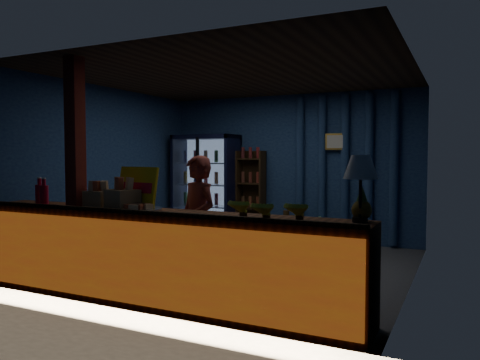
% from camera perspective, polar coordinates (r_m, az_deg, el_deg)
% --- Properties ---
extents(ground, '(4.60, 4.60, 0.00)m').
position_cam_1_polar(ground, '(6.61, -0.44, -10.25)').
color(ground, '#515154').
rests_on(ground, ground).
extents(room_walls, '(4.60, 4.60, 4.60)m').
position_cam_1_polar(room_walls, '(6.43, -0.45, 3.49)').
color(room_walls, navy).
rests_on(room_walls, ground).
extents(counter, '(4.40, 0.57, 0.99)m').
position_cam_1_polar(counter, '(4.91, -10.48, -9.26)').
color(counter, brown).
rests_on(counter, ground).
extents(support_post, '(0.16, 0.16, 2.60)m').
position_cam_1_polar(support_post, '(5.49, -19.37, 0.60)').
color(support_post, maroon).
rests_on(support_post, ground).
extents(beverage_cooler, '(1.20, 0.62, 1.90)m').
position_cam_1_polar(beverage_cooler, '(8.87, -3.95, -0.76)').
color(beverage_cooler, black).
rests_on(beverage_cooler, ground).
extents(bottle_shelf, '(0.50, 0.28, 1.60)m').
position_cam_1_polar(bottle_shelf, '(8.62, 1.43, -1.79)').
color(bottle_shelf, '#3B2712').
rests_on(bottle_shelf, ground).
extents(curtain_folds, '(1.74, 0.14, 2.50)m').
position_cam_1_polar(curtain_folds, '(8.12, 12.67, 1.42)').
color(curtain_folds, navy).
rests_on(curtain_folds, room_walls).
extents(framed_picture, '(0.36, 0.04, 0.28)m').
position_cam_1_polar(framed_picture, '(8.12, 11.60, 4.60)').
color(framed_picture, gold).
rests_on(framed_picture, room_walls).
extents(shopkeeper, '(0.65, 0.56, 1.52)m').
position_cam_1_polar(shopkeeper, '(5.29, -5.19, -5.23)').
color(shopkeeper, maroon).
rests_on(shopkeeper, ground).
extents(green_chair, '(0.75, 0.76, 0.55)m').
position_cam_1_polar(green_chair, '(7.49, 7.71, -6.56)').
color(green_chair, '#57AF68').
rests_on(green_chair, ground).
extents(side_table, '(0.67, 0.59, 0.61)m').
position_cam_1_polar(side_table, '(7.79, 5.64, -6.30)').
color(side_table, '#3B2712').
rests_on(side_table, ground).
extents(yellow_sign, '(0.56, 0.20, 0.44)m').
position_cam_1_polar(yellow_sign, '(5.14, -12.42, -0.89)').
color(yellow_sign, yellow).
rests_on(yellow_sign, counter).
extents(soda_bottles, '(0.26, 0.18, 0.31)m').
position_cam_1_polar(soda_bottles, '(5.83, -23.01, -1.54)').
color(soda_bottles, red).
rests_on(soda_bottles, counter).
extents(snack_box_left, '(0.38, 0.35, 0.34)m').
position_cam_1_polar(snack_box_left, '(5.08, -14.13, -2.11)').
color(snack_box_left, '#9E7C4C').
rests_on(snack_box_left, counter).
extents(snack_box_centre, '(0.28, 0.23, 0.29)m').
position_cam_1_polar(snack_box_centre, '(5.40, -16.85, -2.05)').
color(snack_box_centre, '#9E7C4C').
rests_on(snack_box_centre, counter).
extents(pastry_tray, '(0.45, 0.45, 0.07)m').
position_cam_1_polar(pastry_tray, '(4.89, -12.06, -3.40)').
color(pastry_tray, silver).
rests_on(pastry_tray, counter).
extents(banana_bunches, '(0.79, 0.30, 0.17)m').
position_cam_1_polar(banana_bunches, '(4.17, 3.38, -3.59)').
color(banana_bunches, yellow).
rests_on(banana_bunches, counter).
extents(table_lamp, '(0.29, 0.29, 0.57)m').
position_cam_1_polar(table_lamp, '(4.06, 14.50, 1.21)').
color(table_lamp, black).
rests_on(table_lamp, counter).
extents(pineapple, '(0.17, 0.17, 0.30)m').
position_cam_1_polar(pineapple, '(4.15, 14.63, -3.19)').
color(pineapple, olive).
rests_on(pineapple, counter).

